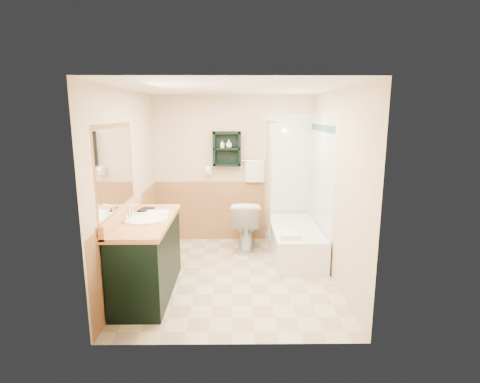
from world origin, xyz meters
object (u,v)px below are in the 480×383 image
at_px(toilet, 246,225).
at_px(vanity_book, 140,202).
at_px(vanity, 148,256).
at_px(soap_bottle_b, 229,145).
at_px(bathtub, 295,241).
at_px(soap_bottle_a, 222,146).
at_px(hair_dryer, 209,170).
at_px(wall_shelf, 227,149).

height_order(toilet, vanity_book, vanity_book).
bearing_deg(vanity_book, vanity, -57.75).
xyz_separation_m(vanity_book, soap_bottle_b, (1.09, 1.44, 0.60)).
distance_m(vanity, soap_bottle_b, 2.38).
bearing_deg(bathtub, soap_bottle_b, 144.51).
bearing_deg(soap_bottle_a, toilet, -45.13).
relative_size(hair_dryer, soap_bottle_a, 1.98).
bearing_deg(soap_bottle_a, wall_shelf, 4.07).
xyz_separation_m(vanity, vanity_book, (-0.17, 0.41, 0.56)).
relative_size(vanity, vanity_book, 6.82).
height_order(hair_dryer, toilet, hair_dryer).
bearing_deg(wall_shelf, vanity, -115.64).
relative_size(vanity, soap_bottle_b, 11.11).
distance_m(hair_dryer, bathtub, 1.80).
relative_size(vanity_book, soap_bottle_b, 1.63).
relative_size(vanity, bathtub, 0.96).
height_order(vanity_book, soap_bottle_b, soap_bottle_b).
xyz_separation_m(wall_shelf, hair_dryer, (-0.30, 0.02, -0.35)).
xyz_separation_m(bathtub, toilet, (-0.73, 0.34, 0.16)).
distance_m(vanity_book, soap_bottle_b, 1.91).
xyz_separation_m(wall_shelf, bathtub, (1.03, -0.71, -1.32)).
relative_size(wall_shelf, hair_dryer, 2.29).
bearing_deg(soap_bottle_a, soap_bottle_b, 0.00).
bearing_deg(vanity, soap_bottle_b, 63.48).
relative_size(hair_dryer, vanity, 0.17).
bearing_deg(toilet, soap_bottle_b, -52.21).
height_order(vanity, toilet, vanity).
xyz_separation_m(bathtub, soap_bottle_a, (-1.10, 0.71, 1.36)).
distance_m(bathtub, toilet, 0.82).
bearing_deg(bathtub, vanity, -149.03).
bearing_deg(wall_shelf, soap_bottle_b, -8.60).
height_order(toilet, soap_bottle_b, soap_bottle_b).
bearing_deg(wall_shelf, toilet, -51.53).
bearing_deg(toilet, vanity_book, 40.61).
xyz_separation_m(wall_shelf, vanity, (-0.89, -1.86, -1.09)).
bearing_deg(soap_bottle_b, toilet, -54.41).
xyz_separation_m(wall_shelf, vanity_book, (-1.06, -1.45, -0.53)).
xyz_separation_m(hair_dryer, vanity, (-0.59, -1.89, -0.74)).
height_order(bathtub, vanity_book, vanity_book).
height_order(wall_shelf, toilet, wall_shelf).
bearing_deg(vanity, hair_dryer, 72.52).
xyz_separation_m(wall_shelf, toilet, (0.30, -0.37, -1.16)).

